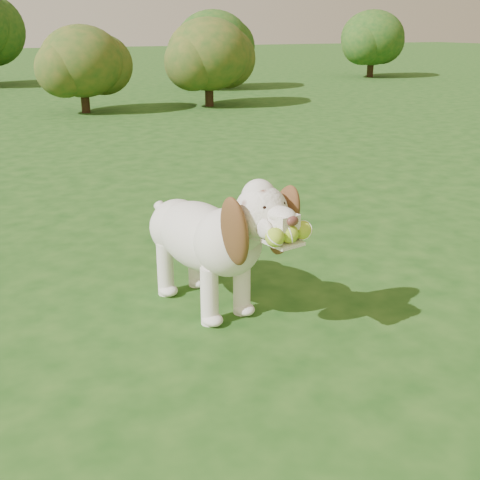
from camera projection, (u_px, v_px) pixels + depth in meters
name	position (u px, v px, depth m)	size (l,w,h in m)	color
ground	(118.00, 281.00, 3.44)	(80.00, 80.00, 0.00)	#174212
dog	(212.00, 235.00, 2.96)	(0.52, 1.17, 0.76)	white
shrub_d	(209.00, 54.00, 10.60)	(1.48, 1.48, 1.53)	#382314
shrub_c	(82.00, 61.00, 9.82)	(1.36, 1.36, 1.41)	#382314
shrub_h	(372.00, 38.00, 16.69)	(1.74, 1.74, 1.81)	#382314
shrub_f	(213.00, 43.00, 13.50)	(1.67, 1.67, 1.73)	#382314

